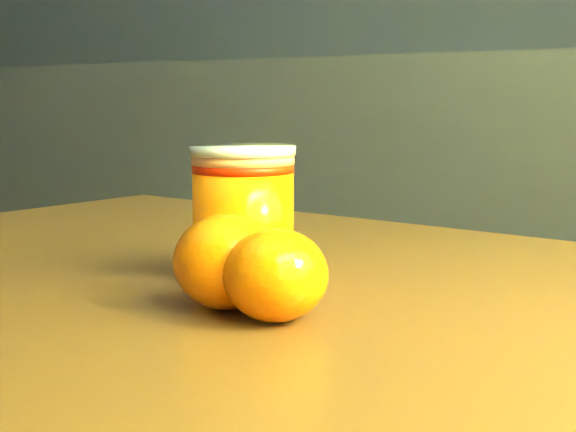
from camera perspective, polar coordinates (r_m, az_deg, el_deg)
The scene contains 5 objects.
kitchen_counter at distance 2.25m, azimuth -2.49°, elevation -0.88°, with size 3.15×0.60×0.90m, color #434447.
table at distance 0.55m, azimuth -2.56°, elevation -14.63°, with size 0.95×0.69×0.69m.
juice_glass at distance 0.56m, azimuth -3.19°, elevation 0.16°, with size 0.07×0.07×0.09m.
orange_front at distance 0.48m, azimuth -4.30°, elevation -3.22°, with size 0.07×0.07×0.06m, color #FF6E05.
orange_back at distance 0.45m, azimuth -0.89°, elevation -4.21°, with size 0.06×0.06×0.05m, color #FF6E05.
Camera 1 is at (1.34, -0.32, 0.81)m, focal length 50.00 mm.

